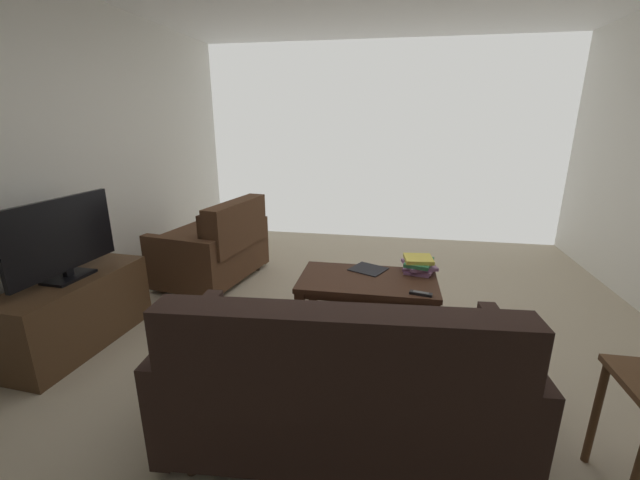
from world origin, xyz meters
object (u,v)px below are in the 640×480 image
tv_stand (76,312)px  book_stack (419,264)px  coffee_table (368,286)px  loveseat_near (216,246)px  tv_remote (421,294)px  loose_magazine (368,269)px  sofa_main (342,377)px  flat_tv (61,238)px

tv_stand → book_stack: (-2.52, -0.88, 0.22)m
coffee_table → tv_stand: (2.11, 0.66, -0.09)m
loveseat_near → book_stack: size_ratio=3.61×
book_stack → tv_remote: book_stack is taller
tv_stand → loose_magazine: (-2.10, -0.85, 0.16)m
tv_remote → loose_magazine: size_ratio=0.62×
sofa_main → loose_magazine: 1.42m
coffee_table → loose_magazine: size_ratio=4.04×
loveseat_near → flat_tv: size_ratio=1.37×
sofa_main → coffee_table: 1.23m
flat_tv → coffee_table: bearing=-162.8°
tv_stand → tv_remote: bearing=-170.7°
book_stack → loose_magazine: 0.42m
sofa_main → loose_magazine: (-0.05, -1.42, 0.05)m
sofa_main → loveseat_near: 2.51m
flat_tv → tv_remote: 2.57m
book_stack → loose_magazine: book_stack is taller
flat_tv → loose_magazine: (-2.10, -0.85, -0.41)m
tv_stand → flat_tv: 0.57m
sofa_main → loose_magazine: size_ratio=6.78×
loveseat_near → coffee_table: size_ratio=1.13×
flat_tv → book_stack: bearing=-160.7°
coffee_table → book_stack: size_ratio=3.20×
sofa_main → loveseat_near: size_ratio=1.49×
loveseat_near → coffee_table: bearing=155.7°
tv_remote → loose_magazine: 0.60m
loveseat_near → book_stack: bearing=166.0°
sofa_main → tv_remote: 1.08m
book_stack → tv_remote: (0.01, 0.47, -0.05)m
sofa_main → coffee_table: size_ratio=1.68×
loose_magazine → loveseat_near: bearing=97.9°
loveseat_near → loose_magazine: (-1.62, 0.54, 0.06)m
loose_magazine → sofa_main: bearing=-155.7°
coffee_table → tv_stand: tv_stand is taller
tv_stand → flat_tv: bearing=-113.2°
sofa_main → book_stack: 1.53m
flat_tv → loose_magazine: bearing=-158.0°
loveseat_near → book_stack: loveseat_near is taller
loose_magazine → coffee_table: bearing=-151.1°
coffee_table → flat_tv: 2.26m
tv_stand → book_stack: book_stack is taller
loveseat_near → tv_stand: bearing=70.7°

